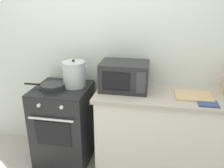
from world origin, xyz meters
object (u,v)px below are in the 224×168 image
Objects in this scene: stove at (64,124)px; oven_mitt at (208,104)px; microwave at (125,76)px; frying_pan at (52,86)px; stock_pot at (74,74)px; cutting_board at (193,96)px.

oven_mitt reaches higher than stove.
microwave is at bearing 6.58° from stove.
stove is 1.58m from oven_mitt.
frying_pan is at bearing 175.88° from oven_mitt.
stove is 5.11× the size of oven_mitt.
stock_pot is 0.27m from frying_pan.
stock_pot reaches higher than oven_mitt.
frying_pan is (-0.09, -0.04, 0.48)m from stove.
stove is 0.62m from stock_pot.
microwave is at bearing 9.07° from frying_pan.
stove is 2.76× the size of stock_pot.
stove is at bearing 26.90° from frying_pan.
oven_mitt is (1.37, -0.23, -0.13)m from stock_pot.
microwave is (0.56, 0.01, 0.01)m from stock_pot.
cutting_board reaches higher than stove.
frying_pan is at bearing -178.24° from cutting_board.
stock_pot reaches higher than microwave.
cutting_board reaches higher than oven_mitt.
stock_pot reaches higher than frying_pan.
stock_pot is at bearing 170.55° from oven_mitt.
oven_mitt is (1.59, -0.11, -0.02)m from frying_pan.
stove is at bearing -173.42° from microwave.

